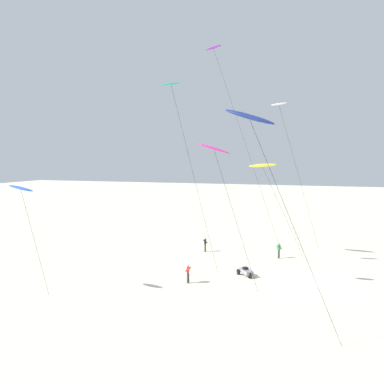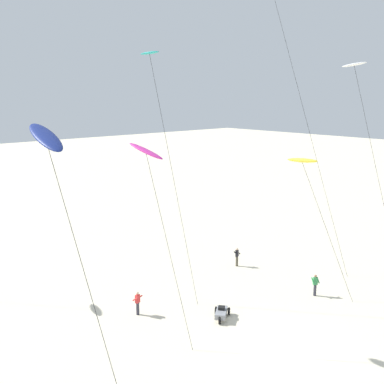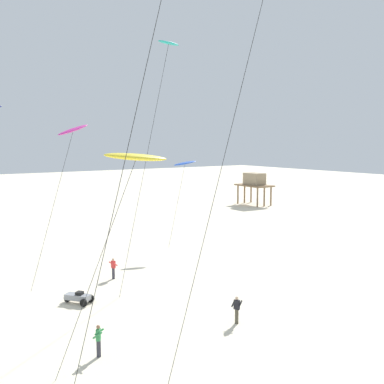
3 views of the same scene
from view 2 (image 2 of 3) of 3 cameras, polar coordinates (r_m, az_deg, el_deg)
ground_plane at (r=33.30m, az=10.13°, el=-16.44°), size 260.00×260.00×0.00m
kite_navy at (r=22.64m, az=-15.73°, el=5.65°), size 1.37×7.10×14.03m
kite_magenta at (r=31.37m, az=-5.05°, el=4.31°), size 1.20×5.04×12.24m
kite_teal at (r=38.44m, az=-4.53°, el=14.23°), size 0.97×5.46×18.06m
kite_yellow at (r=40.07m, az=12.03°, el=3.37°), size 1.63×6.26×10.44m
kite_white at (r=43.13m, az=17.51°, el=12.64°), size 1.20×5.93×17.51m
kite_flyer_nearest at (r=40.84m, az=13.37°, el=-9.85°), size 0.72×0.71×1.67m
kite_flyer_middle at (r=36.83m, az=-5.99°, el=-11.98°), size 0.64×0.62×1.67m
kite_flyer_furthest at (r=46.26m, az=4.96°, el=-7.06°), size 0.70×0.68×1.67m
beach_buggy at (r=36.31m, az=3.24°, el=-13.08°), size 1.98×1.80×0.82m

